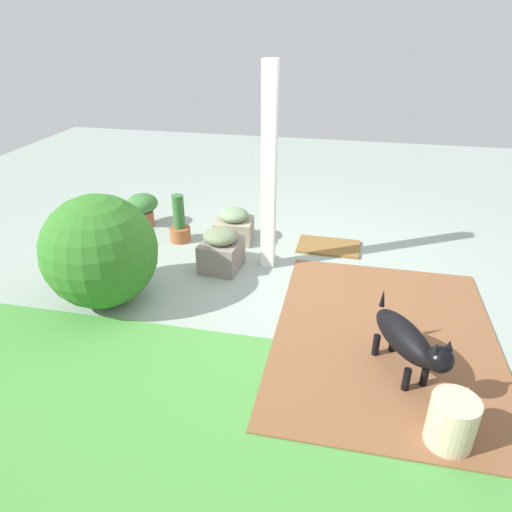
{
  "coord_description": "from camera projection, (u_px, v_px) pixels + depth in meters",
  "views": [
    {
      "loc": [
        -0.53,
        4.04,
        2.39
      ],
      "look_at": [
        0.28,
        0.26,
        0.37
      ],
      "focal_mm": 32.61,
      "sensor_mm": 36.0,
      "label": 1
    }
  ],
  "objects": [
    {
      "name": "brick_path",
      "position": [
        385.0,
        337.0,
        3.84
      ],
      "size": [
        1.8,
        2.4,
        0.02
      ],
      "primitive_type": "cube",
      "color": "brown",
      "rests_on": "ground"
    },
    {
      "name": "terracotta_pot_broad",
      "position": [
        143.0,
        207.0,
        5.8
      ],
      "size": [
        0.39,
        0.39,
        0.41
      ],
      "color": "#A45037",
      "rests_on": "ground"
    },
    {
      "name": "porch_pillar",
      "position": [
        269.0,
        172.0,
        4.5
      ],
      "size": [
        0.14,
        0.14,
        2.04
      ],
      "primitive_type": "cube",
      "color": "white",
      "rests_on": "ground"
    },
    {
      "name": "lawn_patch",
      "position": [
        127.0,
        470.0,
        2.74
      ],
      "size": [
        5.2,
        2.8,
        0.01
      ],
      "primitive_type": "cube",
      "color": "#4C9640",
      "rests_on": "ground"
    },
    {
      "name": "dog",
      "position": [
        408.0,
        341.0,
        3.31
      ],
      "size": [
        0.54,
        0.76,
        0.55
      ],
      "color": "black",
      "rests_on": "ground"
    },
    {
      "name": "stone_planter_near",
      "position": [
        221.0,
        249.0,
        4.81
      ],
      "size": [
        0.42,
        0.46,
        0.45
      ],
      "color": "gray",
      "rests_on": "ground"
    },
    {
      "name": "ceramic_urn",
      "position": [
        451.0,
        422.0,
        2.83
      ],
      "size": [
        0.29,
        0.29,
        0.36
      ],
      "primitive_type": "cylinder",
      "color": "beige",
      "rests_on": "ground"
    },
    {
      "name": "terracotta_pot_tall",
      "position": [
        180.0,
        225.0,
        5.41
      ],
      "size": [
        0.24,
        0.24,
        0.56
      ],
      "color": "#9D5830",
      "rests_on": "ground"
    },
    {
      "name": "round_shrub",
      "position": [
        100.0,
        251.0,
        4.13
      ],
      "size": [
        1.03,
        1.03,
        1.03
      ],
      "primitive_type": "sphere",
      "color": "#327525",
      "rests_on": "ground"
    },
    {
      "name": "ground_plane",
      "position": [
        288.0,
        279.0,
        4.71
      ],
      "size": [
        12.0,
        12.0,
        0.0
      ],
      "primitive_type": "plane",
      "color": "#95A499"
    },
    {
      "name": "doormat",
      "position": [
        329.0,
        246.0,
        5.33
      ],
      "size": [
        0.71,
        0.46,
        0.03
      ],
      "primitive_type": "cube",
      "rotation": [
        0.0,
        0.0,
        -0.02
      ],
      "color": "brown",
      "rests_on": "ground"
    },
    {
      "name": "stone_planter_nearest",
      "position": [
        234.0,
        226.0,
        5.43
      ],
      "size": [
        0.46,
        0.42,
        0.4
      ],
      "color": "tan",
      "rests_on": "ground"
    }
  ]
}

